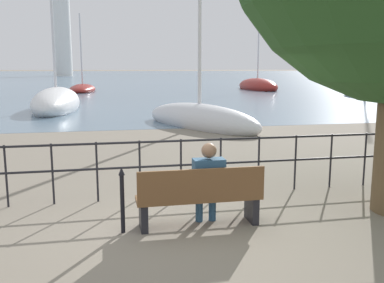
% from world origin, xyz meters
% --- Properties ---
extents(ground_plane, '(1000.00, 1000.00, 0.00)m').
position_xyz_m(ground_plane, '(0.00, 0.00, 0.00)').
color(ground_plane, gray).
extents(harbor_water, '(600.00, 300.00, 0.01)m').
position_xyz_m(harbor_water, '(0.00, 160.10, 0.00)').
color(harbor_water, slate).
rests_on(harbor_water, ground_plane).
extents(park_bench, '(1.83, 0.45, 0.90)m').
position_xyz_m(park_bench, '(0.00, -0.06, 0.43)').
color(park_bench, brown).
rests_on(park_bench, ground_plane).
extents(seated_person_left, '(0.46, 0.35, 1.23)m').
position_xyz_m(seated_person_left, '(0.14, 0.01, 0.68)').
color(seated_person_left, navy).
rests_on(seated_person_left, ground_plane).
extents(promenade_railing, '(13.27, 0.04, 1.05)m').
position_xyz_m(promenade_railing, '(-0.00, 1.47, 0.69)').
color(promenade_railing, black).
rests_on(promenade_railing, ground_plane).
extents(closed_umbrella, '(0.09, 0.09, 0.95)m').
position_xyz_m(closed_umbrella, '(-1.11, -0.06, 0.53)').
color(closed_umbrella, black).
rests_on(closed_umbrella, ground_plane).
extents(sailboat_0, '(2.61, 8.50, 12.11)m').
position_xyz_m(sailboat_0, '(-3.84, 18.78, 0.39)').
color(sailboat_0, white).
rests_on(sailboat_0, ground_plane).
extents(sailboat_1, '(4.34, 6.80, 7.54)m').
position_xyz_m(sailboat_1, '(2.39, 10.51, 0.29)').
color(sailboat_1, silver).
rests_on(sailboat_1, ground_plane).
extents(sailboat_2, '(2.87, 8.72, 9.74)m').
position_xyz_m(sailboat_2, '(14.83, 37.51, 0.37)').
color(sailboat_2, maroon).
rests_on(sailboat_2, ground_plane).
extents(sailboat_3, '(4.05, 6.79, 12.08)m').
position_xyz_m(sailboat_3, '(19.22, 24.98, 0.35)').
color(sailboat_3, silver).
rests_on(sailboat_3, ground_plane).
extents(sailboat_4, '(2.76, 6.92, 7.73)m').
position_xyz_m(sailboat_4, '(-3.24, 37.56, 0.24)').
color(sailboat_4, maroon).
rests_on(sailboat_4, ground_plane).
extents(harbor_lighthouse, '(5.12, 5.12, 25.37)m').
position_xyz_m(harbor_lighthouse, '(-11.89, 119.78, 11.80)').
color(harbor_lighthouse, white).
rests_on(harbor_lighthouse, ground_plane).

